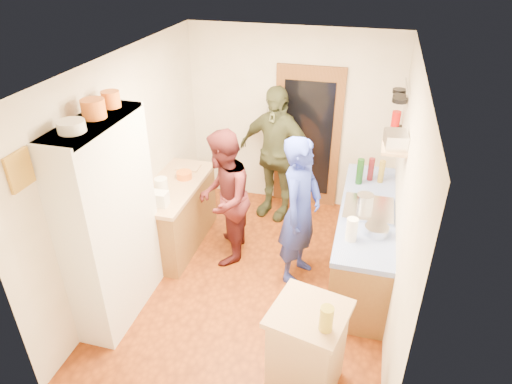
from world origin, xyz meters
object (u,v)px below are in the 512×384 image
at_px(person_hob, 302,213).
at_px(person_left, 227,197).
at_px(person_back, 276,154).
at_px(island_base, 306,351).
at_px(right_counter_base, 364,242).
at_px(hutch_body, 111,224).

relative_size(person_hob, person_left, 1.05).
bearing_deg(person_left, person_hob, 68.94).
height_order(person_hob, person_back, person_back).
bearing_deg(person_left, island_base, 27.64).
height_order(right_counter_base, person_left, person_left).
distance_m(island_base, person_hob, 1.61).
xyz_separation_m(hutch_body, person_left, (0.83, 1.20, -0.24)).
bearing_deg(person_back, hutch_body, -99.82).
xyz_separation_m(person_hob, person_left, (-0.95, 0.20, -0.04)).
distance_m(right_counter_base, island_base, 1.85).
relative_size(island_base, person_left, 0.50).
height_order(hutch_body, island_base, hutch_body).
height_order(hutch_body, right_counter_base, hutch_body).
height_order(island_base, person_left, person_left).
height_order(hutch_body, person_left, hutch_body).
relative_size(hutch_body, person_hob, 1.22).
relative_size(hutch_body, person_left, 1.28).
bearing_deg(person_hob, right_counter_base, -52.35).
height_order(person_hob, person_left, person_hob).
bearing_deg(island_base, person_back, 108.08).
relative_size(island_base, person_back, 0.45).
distance_m(person_left, person_back, 1.18).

